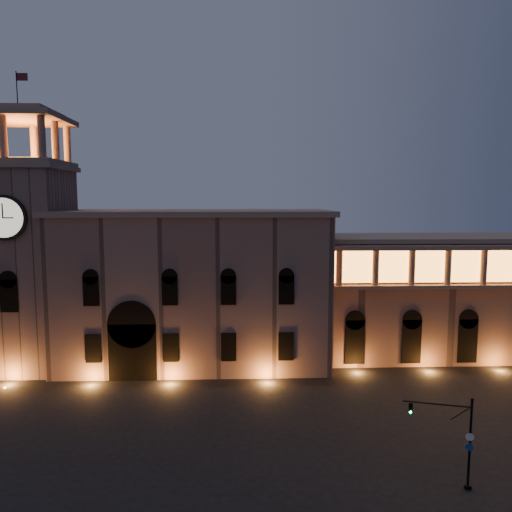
{
  "coord_description": "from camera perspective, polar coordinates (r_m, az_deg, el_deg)",
  "views": [
    {
      "loc": [
        2.98,
        -34.74,
        18.88
      ],
      "look_at": [
        4.86,
        16.0,
        13.06
      ],
      "focal_mm": 35.0,
      "sensor_mm": 36.0,
      "label": 1
    }
  ],
  "objects": [
    {
      "name": "ground",
      "position": [
        39.65,
        -6.66,
        -21.94
      ],
      "size": [
        160.0,
        160.0,
        0.0
      ],
      "primitive_type": "plane",
      "color": "black",
      "rests_on": "ground"
    },
    {
      "name": "government_building",
      "position": [
        57.78,
        -7.12,
        -3.58
      ],
      "size": [
        30.8,
        12.8,
        17.6
      ],
      "color": "#7F5D53",
      "rests_on": "ground"
    },
    {
      "name": "clock_tower",
      "position": [
        60.8,
        -24.83,
        -0.09
      ],
      "size": [
        9.8,
        9.8,
        32.4
      ],
      "color": "#7F5D53",
      "rests_on": "ground"
    },
    {
      "name": "colonnade_wing",
      "position": [
        66.45,
        23.87,
        -4.03
      ],
      "size": [
        40.6,
        11.5,
        14.5
      ],
      "color": "#7A584E",
      "rests_on": "ground"
    },
    {
      "name": "traffic_light",
      "position": [
        37.06,
        22.04,
        -18.91
      ],
      "size": [
        4.35,
        1.48,
        6.18
      ],
      "rotation": [
        0.0,
        0.0,
        -0.28
      ],
      "color": "black",
      "rests_on": "ground"
    }
  ]
}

